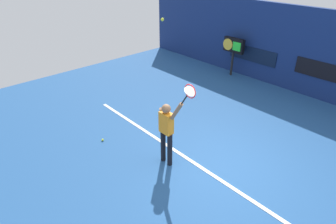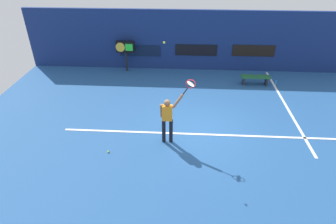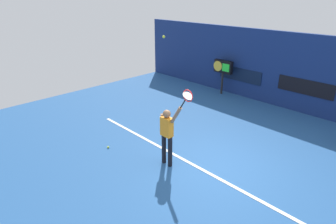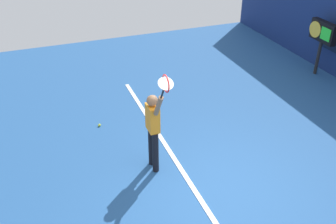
% 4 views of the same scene
% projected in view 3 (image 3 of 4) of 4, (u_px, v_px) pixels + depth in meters
% --- Properties ---
extents(ground_plane, '(18.00, 18.00, 0.00)m').
position_uv_depth(ground_plane, '(216.00, 168.00, 8.00)').
color(ground_plane, '#23518C').
extents(back_wall, '(18.00, 0.20, 3.15)m').
position_uv_depth(back_wall, '(309.00, 75.00, 11.09)').
color(back_wall, navy).
rests_on(back_wall, ground_plane).
extents(sponsor_banner_center, '(2.20, 0.03, 0.60)m').
position_uv_depth(sponsor_banner_center, '(305.00, 87.00, 11.20)').
color(sponsor_banner_center, black).
extents(sponsor_banner_portside, '(2.20, 0.03, 0.60)m').
position_uv_depth(sponsor_banner_portside, '(240.00, 75.00, 13.22)').
color(sponsor_banner_portside, '#0C1933').
extents(court_baseline, '(10.00, 0.10, 0.01)m').
position_uv_depth(court_baseline, '(208.00, 173.00, 7.75)').
color(court_baseline, white).
rests_on(court_baseline, ground_plane).
extents(tennis_player, '(0.79, 0.31, 1.93)m').
position_uv_depth(tennis_player, '(167.00, 133.00, 7.77)').
color(tennis_player, black).
rests_on(tennis_player, ground_plane).
extents(tennis_racket, '(0.46, 0.27, 0.60)m').
position_uv_depth(tennis_racket, '(187.00, 97.00, 6.82)').
color(tennis_racket, black).
extents(tennis_ball, '(0.07, 0.07, 0.07)m').
position_uv_depth(tennis_ball, '(164.00, 37.00, 6.81)').
color(tennis_ball, '#CCE033').
extents(scoreboard_clock, '(0.96, 0.20, 1.65)m').
position_uv_depth(scoreboard_clock, '(223.00, 68.00, 13.32)').
color(scoreboard_clock, black).
rests_on(scoreboard_clock, ground_plane).
extents(spare_ball, '(0.07, 0.07, 0.07)m').
position_uv_depth(spare_ball, '(108.00, 147.00, 8.98)').
color(spare_ball, '#CCE033').
rests_on(spare_ball, ground_plane).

